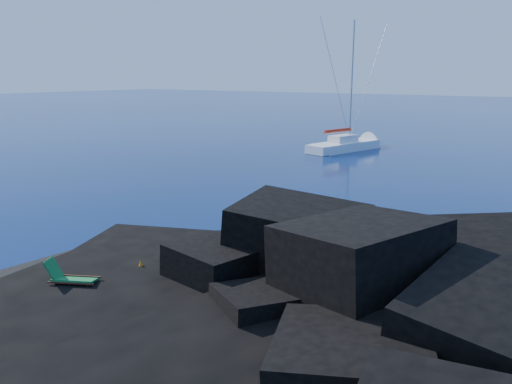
# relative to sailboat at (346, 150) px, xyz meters

# --- Properties ---
(ground) EXTENTS (400.00, 400.00, 0.00)m
(ground) POSITION_rel_sailboat_xyz_m (3.18, -39.67, 0.00)
(ground) COLOR #031033
(ground) RESTS_ON ground
(headland) EXTENTS (24.00, 24.00, 3.60)m
(headland) POSITION_rel_sailboat_xyz_m (16.18, -36.67, 0.00)
(headland) COLOR black
(headland) RESTS_ON ground
(beach) EXTENTS (9.08, 6.86, 0.70)m
(beach) POSITION_rel_sailboat_xyz_m (7.68, -39.17, 0.00)
(beach) COLOR black
(beach) RESTS_ON ground
(surf_foam) EXTENTS (10.00, 8.00, 0.06)m
(surf_foam) POSITION_rel_sailboat_xyz_m (8.18, -34.67, 0.00)
(surf_foam) COLOR white
(surf_foam) RESTS_ON ground
(sailboat) EXTENTS (6.02, 13.47, 13.84)m
(sailboat) POSITION_rel_sailboat_xyz_m (0.00, 0.00, 0.00)
(sailboat) COLOR white
(sailboat) RESTS_ON ground
(deck_chair) EXTENTS (1.98, 1.54, 1.25)m
(deck_chair) POSITION_rel_sailboat_xyz_m (7.40, -40.24, 0.97)
(deck_chair) COLOR #186F33
(deck_chair) RESTS_ON beach
(towel) EXTENTS (2.32, 1.51, 0.06)m
(towel) POSITION_rel_sailboat_xyz_m (7.93, -40.40, 0.38)
(towel) COLOR white
(towel) RESTS_ON beach
(sunbather) EXTENTS (1.81, 0.85, 0.23)m
(sunbather) POSITION_rel_sailboat_xyz_m (7.93, -40.40, 0.52)
(sunbather) COLOR tan
(sunbather) RESTS_ON towel
(marker_cone) EXTENTS (0.40, 0.40, 0.53)m
(marker_cone) POSITION_rel_sailboat_xyz_m (8.19, -37.72, 0.61)
(marker_cone) COLOR orange
(marker_cone) RESTS_ON beach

